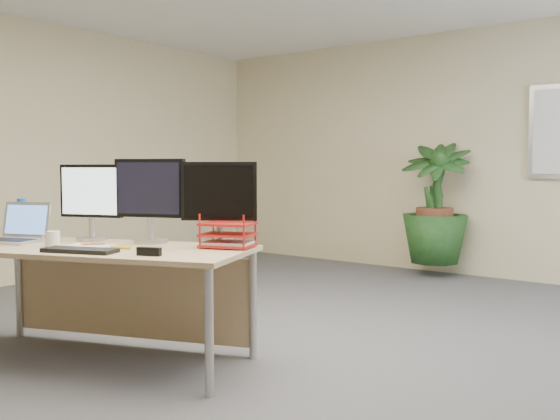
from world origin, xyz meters
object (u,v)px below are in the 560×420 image
Objects in this scene: monitor_left at (91,197)px; laptop at (17,232)px; floor_plant at (435,208)px; monitor_right at (150,195)px; desk at (108,269)px.

laptop is at bearing -133.61° from monitor_left.
floor_plant is 2.79× the size of monitor_right.
desk is at bearing 22.17° from laptop.
desk is 4.58× the size of laptop.
desk is at bearing -17.76° from monitor_left.
floor_plant is 2.99× the size of monitor_left.
laptop reaches higher than desk.
laptop is (-0.61, -0.25, 0.21)m from desk.
desk is 1.34× the size of floor_plant.
floor_plant is (0.39, 4.00, 0.19)m from desk.
floor_plant is 3.41× the size of laptop.
floor_plant reaches higher than monitor_right.
monitor_left is at bearing 162.24° from desk.
monitor_left is at bearing -99.85° from floor_plant.
laptop is (-0.74, -0.49, -0.25)m from monitor_right.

